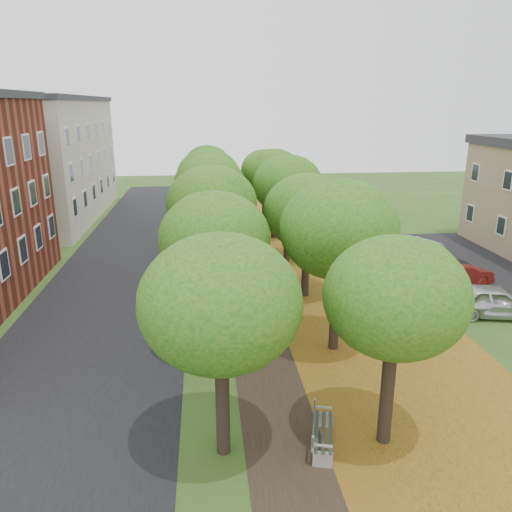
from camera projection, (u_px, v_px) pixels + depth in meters
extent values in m
plane|color=#2D4C19|center=(298.00, 446.00, 14.76)|extent=(120.00, 120.00, 0.00)
cube|color=black|center=(119.00, 283.00, 28.29)|extent=(8.00, 70.00, 0.01)
cube|color=black|center=(251.00, 278.00, 29.04)|extent=(3.20, 70.00, 0.01)
cube|color=#9D6B1C|center=(335.00, 275.00, 29.53)|extent=(7.50, 70.00, 0.01)
cube|color=black|center=(463.00, 265.00, 31.33)|extent=(9.00, 16.00, 0.01)
cylinder|color=black|center=(223.00, 402.00, 14.07)|extent=(0.40, 0.40, 3.28)
ellipsoid|color=#195512|center=(220.00, 303.00, 13.19)|extent=(4.26, 4.26, 3.62)
cylinder|color=black|center=(217.00, 316.00, 19.78)|extent=(0.40, 0.40, 3.28)
ellipsoid|color=#195512|center=(215.00, 243.00, 18.90)|extent=(4.26, 4.26, 3.62)
cylinder|color=black|center=(213.00, 269.00, 25.49)|extent=(0.40, 0.40, 3.28)
ellipsoid|color=#195512|center=(212.00, 211.00, 24.60)|extent=(4.26, 4.26, 3.62)
cylinder|color=black|center=(211.00, 239.00, 31.19)|extent=(0.40, 0.40, 3.28)
ellipsoid|color=#195512|center=(210.00, 191.00, 30.31)|extent=(4.26, 4.26, 3.62)
cylinder|color=black|center=(210.00, 218.00, 36.90)|extent=(0.40, 0.40, 3.28)
ellipsoid|color=#195512|center=(209.00, 177.00, 36.02)|extent=(4.26, 4.26, 3.62)
cylinder|color=black|center=(209.00, 203.00, 42.61)|extent=(0.40, 0.40, 3.28)
ellipsoid|color=#195512|center=(208.00, 167.00, 41.73)|extent=(4.26, 4.26, 3.62)
cylinder|color=black|center=(387.00, 393.00, 14.54)|extent=(0.40, 0.40, 3.28)
ellipsoid|color=#195512|center=(396.00, 296.00, 13.66)|extent=(4.26, 4.26, 3.62)
cylinder|color=black|center=(335.00, 311.00, 20.25)|extent=(0.40, 0.40, 3.28)
ellipsoid|color=#195512|center=(338.00, 239.00, 19.37)|extent=(4.26, 4.26, 3.62)
cylinder|color=black|center=(306.00, 266.00, 25.96)|extent=(0.40, 0.40, 3.28)
ellipsoid|color=#195512|center=(307.00, 209.00, 25.08)|extent=(4.26, 4.26, 3.62)
cylinder|color=black|center=(287.00, 237.00, 31.67)|extent=(0.40, 0.40, 3.28)
ellipsoid|color=#195512|center=(288.00, 189.00, 30.79)|extent=(4.26, 4.26, 3.62)
cylinder|color=black|center=(274.00, 217.00, 37.38)|extent=(0.40, 0.40, 3.28)
ellipsoid|color=#195512|center=(274.00, 176.00, 36.50)|extent=(4.26, 4.26, 3.62)
cylinder|color=black|center=(264.00, 202.00, 43.09)|extent=(0.40, 0.40, 3.28)
ellipsoid|color=#195512|center=(264.00, 166.00, 42.21)|extent=(4.26, 4.26, 3.62)
cube|color=beige|center=(35.00, 161.00, 43.02)|extent=(10.00, 20.00, 10.00)
cube|color=#2D2D33|center=(27.00, 98.00, 41.50)|extent=(10.30, 20.30, 0.40)
cube|color=#242D27|center=(323.00, 431.00, 14.63)|extent=(0.99, 2.08, 0.04)
cube|color=#242D27|center=(314.00, 422.00, 14.58)|extent=(0.53, 1.96, 0.29)
cube|color=silver|center=(323.00, 460.00, 13.84)|extent=(0.56, 0.20, 0.50)
cube|color=silver|center=(324.00, 420.00, 15.57)|extent=(0.56, 0.20, 0.50)
cube|color=silver|center=(323.00, 446.00, 13.70)|extent=(0.50, 0.19, 0.04)
cube|color=silver|center=(324.00, 407.00, 15.44)|extent=(0.50, 0.19, 0.04)
imported|color=#BABAC0|center=(494.00, 301.00, 23.63)|extent=(4.79, 2.69, 1.54)
imported|color=maroon|center=(456.00, 276.00, 27.20)|extent=(4.73, 3.06, 1.47)
imported|color=#39383E|center=(436.00, 264.00, 29.55)|extent=(4.57, 2.17, 1.29)
imported|color=silver|center=(411.00, 246.00, 33.08)|extent=(5.53, 4.15, 1.40)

